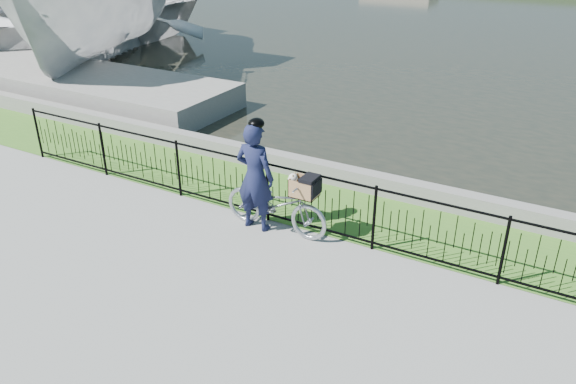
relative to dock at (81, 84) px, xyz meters
The scene contains 10 objects.
ground 11.42m from the dock, 28.81° to the right, with size 120.00×120.00×0.00m, color gray.
grass_strip 10.42m from the dock, 16.17° to the right, with size 60.00×2.00×0.01m, color #3F6E22.
water 29.26m from the dock, 70.02° to the left, with size 120.00×120.00×0.00m, color black.
quay_wall 10.18m from the dock, 10.76° to the right, with size 60.00×0.30×0.40m, color slate.
fence 10.74m from the dock, 21.31° to the right, with size 14.00×0.06×1.15m, color black, non-canonical shape.
dock is the anchor object (origin of this frame).
bicycle_rig 10.19m from the dock, 23.88° to the right, with size 1.95×0.68×1.18m.
cyclist 9.91m from the dock, 25.21° to the right, with size 0.71×0.47×2.00m.
boat_near 3.71m from the dock, 122.49° to the left, with size 8.93×12.25×6.25m.
boat_far 7.31m from the dock, 142.80° to the left, with size 10.08×12.89×2.44m.
Camera 1 is at (3.66, -5.94, 4.93)m, focal length 35.00 mm.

